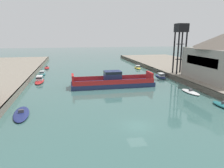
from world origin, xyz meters
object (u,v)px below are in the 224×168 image
object	(u,v)px
chain_ferry	(113,82)
moored_boat_upstream_b	(47,68)
moored_boat_far_left	(21,114)
warehouse_shed	(220,57)
moored_boat_mid_left	(40,80)
moored_boat_far_right	(42,73)
moored_boat_mid_right	(138,67)
moored_boat_near_right	(190,92)
moored_boat_near_left	(223,105)
crane_tower	(181,35)
moored_boat_upstream_a	(161,76)

from	to	relation	value
chain_ferry	moored_boat_upstream_b	distance (m)	38.35
moored_boat_far_left	warehouse_shed	distance (m)	46.95
chain_ferry	moored_boat_mid_left	world-z (taller)	chain_ferry
chain_ferry	moored_boat_upstream_b	xyz separation A→B (m)	(-19.14, 33.22, -0.86)
moored_boat_far_right	moored_boat_mid_right	bearing A→B (deg)	11.44
moored_boat_far_right	moored_boat_mid_left	bearing A→B (deg)	-87.05
chain_ferry	moored_boat_far_left	world-z (taller)	chain_ferry
moored_boat_near_right	chain_ferry	bearing A→B (deg)	148.38
moored_boat_far_left	warehouse_shed	bearing A→B (deg)	14.60
moored_boat_near_left	warehouse_shed	distance (m)	19.39
chain_ferry	moored_boat_near_right	size ratio (longest dim) A/B	3.56
moored_boat_mid_left	crane_tower	distance (m)	41.93
moored_boat_near_left	moored_boat_near_right	world-z (taller)	moored_boat_near_left
moored_boat_mid_left	moored_boat_far_right	size ratio (longest dim) A/B	1.37
moored_boat_upstream_a	moored_boat_upstream_b	bearing A→B (deg)	144.85
warehouse_shed	crane_tower	distance (m)	13.04
moored_boat_near_left	moored_boat_far_left	world-z (taller)	moored_boat_near_left
warehouse_shed	moored_boat_upstream_a	bearing A→B (deg)	128.78
moored_boat_near_left	moored_boat_mid_left	distance (m)	44.64
moored_boat_far_right	moored_boat_upstream_b	xyz separation A→B (m)	(0.08, 13.87, -0.21)
moored_boat_mid_left	moored_boat_far_right	world-z (taller)	moored_boat_mid_left
moored_boat_upstream_b	moored_boat_mid_right	bearing A→B (deg)	-11.20
moored_boat_near_left	moored_boat_upstream_b	size ratio (longest dim) A/B	0.87
warehouse_shed	moored_boat_far_right	bearing A→B (deg)	152.64
chain_ferry	moored_boat_upstream_b	bearing A→B (deg)	119.95
moored_boat_far_left	moored_boat_upstream_b	world-z (taller)	moored_boat_upstream_b
moored_boat_upstream_a	moored_boat_far_left	bearing A→B (deg)	-145.51
chain_ferry	moored_boat_upstream_a	world-z (taller)	chain_ferry
moored_boat_far_right	crane_tower	xyz separation A→B (m)	(40.71, -12.97, 12.00)
chain_ferry	moored_boat_near_left	world-z (taller)	chain_ferry
moored_boat_near_left	warehouse_shed	bearing A→B (deg)	55.16
moored_boat_mid_right	moored_boat_far_right	bearing A→B (deg)	-168.56
moored_boat_mid_left	moored_boat_far_right	distance (m)	10.77
moored_boat_near_right	moored_boat_upstream_b	world-z (taller)	moored_boat_upstream_b
moored_boat_near_left	moored_boat_mid_left	size ratio (longest dim) A/B	0.68
chain_ferry	moored_boat_near_left	size ratio (longest dim) A/B	4.10
moored_boat_near_right	moored_boat_mid_right	distance (m)	36.05
moored_boat_upstream_b	moored_boat_upstream_a	bearing A→B (deg)	-35.15
chain_ferry	moored_boat_far_right	world-z (taller)	chain_ferry
moored_boat_near_left	crane_tower	distance (m)	28.87
warehouse_shed	moored_boat_upstream_b	bearing A→B (deg)	140.60
moored_boat_near_right	warehouse_shed	bearing A→B (deg)	26.09
moored_boat_upstream_b	warehouse_shed	bearing A→B (deg)	-39.40
moored_boat_far_right	moored_boat_upstream_b	size ratio (longest dim) A/B	0.94
moored_boat_far_left	moored_boat_upstream_b	distance (m)	49.28
moored_boat_near_left	moored_boat_upstream_b	bearing A→B (deg)	123.98
moored_boat_near_right	moored_boat_mid_left	xyz separation A→B (m)	(-34.38, 18.28, 0.40)
moored_boat_far_left	moored_boat_upstream_a	size ratio (longest dim) A/B	1.09
moored_boat_near_left	moored_boat_near_right	size ratio (longest dim) A/B	0.87
moored_boat_far_right	moored_boat_upstream_a	bearing A→B (deg)	-17.55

